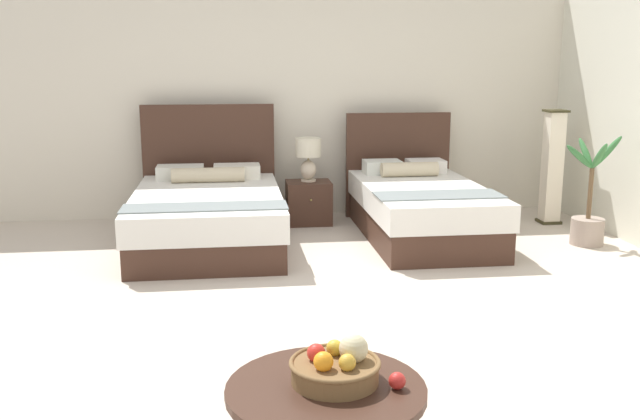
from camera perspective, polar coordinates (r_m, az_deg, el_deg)
name	(u,v)px	position (r m, az deg, el deg)	size (l,w,h in m)	color
ground_plane	(348,306)	(5.21, 2.28, -7.71)	(9.69, 9.92, 0.02)	beige
wall_back	(302,99)	(8.04, -1.46, 8.90)	(9.69, 0.12, 2.60)	silver
bed_near_window	(208,213)	(6.89, -8.97, -0.23)	(1.41, 2.19, 1.26)	#40271C
bed_near_corner	(420,207)	(7.13, 8.01, 0.26)	(1.17, 2.13, 1.16)	#40271C
nightstand	(309,203)	(7.63, -0.92, 0.60)	(0.47, 0.41, 0.46)	#40271C
table_lamp	(308,154)	(7.56, -0.95, 4.50)	(0.27, 0.27, 0.46)	beige
coffee_table	(326,409)	(3.12, 0.48, -15.67)	(0.85, 0.85, 0.41)	#40271C
fruit_bowl	(336,367)	(3.08, 1.31, -12.46)	(0.39, 0.39, 0.20)	brown
loose_apple	(397,381)	(3.05, 6.21, -13.46)	(0.07, 0.07, 0.07)	red
floor_lamp_corner	(552,167)	(7.99, 18.12, 3.28)	(0.22, 0.22, 1.22)	#36311A
potted_palm	(588,217)	(7.23, 20.71, -0.56)	(0.55, 0.53, 1.06)	#A18E80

